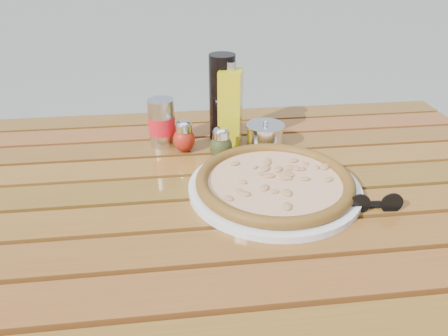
{
  "coord_description": "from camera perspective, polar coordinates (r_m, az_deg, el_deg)",
  "views": [
    {
      "loc": [
        -0.1,
        -0.8,
        1.23
      ],
      "look_at": [
        0.0,
        0.02,
        0.78
      ],
      "focal_mm": 35.0,
      "sensor_mm": 36.0,
      "label": 1
    }
  ],
  "objects": [
    {
      "name": "pepper_shaker",
      "position": [
        1.08,
        -5.25,
        4.11
      ],
      "size": [
        0.06,
        0.06,
        0.08
      ],
      "rotation": [
        0.0,
        0.0,
        0.18
      ],
      "color": "red",
      "rests_on": "table"
    },
    {
      "name": "olive_oil_cruet",
      "position": [
        1.09,
        0.83,
        7.95
      ],
      "size": [
        0.07,
        0.07,
        0.21
      ],
      "rotation": [
        0.0,
        0.0,
        -0.28
      ],
      "color": "gold",
      "rests_on": "table"
    },
    {
      "name": "soda_can",
      "position": [
        1.11,
        -8.12,
        5.82
      ],
      "size": [
        0.09,
        0.09,
        0.12
      ],
      "rotation": [
        0.0,
        0.0,
        0.38
      ],
      "color": "silver",
      "rests_on": "table"
    },
    {
      "name": "table",
      "position": [
        0.98,
        0.14,
        -6.0
      ],
      "size": [
        1.4,
        0.9,
        0.75
      ],
      "color": "#341D0B",
      "rests_on": "ground"
    },
    {
      "name": "pizza",
      "position": [
        0.91,
        6.63,
        -1.72
      ],
      "size": [
        0.33,
        0.33,
        0.03
      ],
      "rotation": [
        0.0,
        0.0,
        0.01
      ],
      "color": "#FFE0B6",
      "rests_on": "plate"
    },
    {
      "name": "sunglasses",
      "position": [
        0.9,
        19.1,
        -4.47
      ],
      "size": [
        0.11,
        0.03,
        0.04
      ],
      "rotation": [
        0.0,
        0.0,
        -0.07
      ],
      "color": "black",
      "rests_on": "table"
    },
    {
      "name": "parmesan_tin",
      "position": [
        1.1,
        5.37,
        4.29
      ],
      "size": [
        0.1,
        0.1,
        0.07
      ],
      "rotation": [
        0.0,
        0.0,
        -0.04
      ],
      "color": "white",
      "rests_on": "table"
    },
    {
      "name": "oregano_shaker",
      "position": [
        1.03,
        -0.4,
        3.18
      ],
      "size": [
        0.06,
        0.06,
        0.08
      ],
      "rotation": [
        0.0,
        0.0,
        -0.13
      ],
      "color": "#3B4019",
      "rests_on": "table"
    },
    {
      "name": "plate",
      "position": [
        0.92,
        6.57,
        -2.57
      ],
      "size": [
        0.37,
        0.37,
        0.01
      ],
      "primitive_type": "cylinder",
      "rotation": [
        0.0,
        0.0,
        0.03
      ],
      "color": "silver",
      "rests_on": "table"
    },
    {
      "name": "dark_bottle",
      "position": [
        1.12,
        -0.24,
        9.14
      ],
      "size": [
        0.08,
        0.08,
        0.22
      ],
      "primitive_type": "cylinder",
      "rotation": [
        0.0,
        0.0,
        0.28
      ],
      "color": "black",
      "rests_on": "table"
    }
  ]
}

